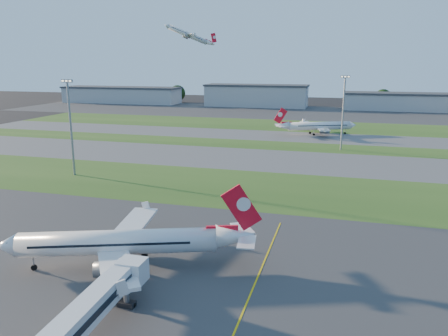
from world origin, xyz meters
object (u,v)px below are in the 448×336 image
(airliner_parked, at_px, (121,243))
(light_mast_centre, at_px, (343,108))
(jet_bridge, at_px, (72,326))
(light_mast_west, at_px, (70,121))
(airliner_taxiing, at_px, (319,126))

(airliner_parked, bearing_deg, light_mast_centre, 53.61)
(light_mast_centre, bearing_deg, airliner_parked, -106.44)
(airliner_parked, relative_size, light_mast_centre, 1.34)
(jet_bridge, relative_size, airliner_parked, 0.78)
(jet_bridge, xyz_separation_m, light_mast_west, (-45.19, 67.24, 10.81))
(airliner_taxiing, xyz_separation_m, light_mast_centre, (9.85, -32.30, 11.12))
(airliner_parked, height_order, light_mast_centre, light_mast_centre)
(jet_bridge, height_order, light_mast_centre, light_mast_centre)
(light_mast_west, height_order, light_mast_centre, same)
(airliner_parked, bearing_deg, light_mast_west, 110.34)
(light_mast_centre, bearing_deg, airliner_taxiing, 106.96)
(jet_bridge, bearing_deg, airliner_parked, 105.12)
(light_mast_west, bearing_deg, light_mast_centre, 38.66)
(airliner_taxiing, relative_size, light_mast_centre, 1.23)
(airliner_taxiing, relative_size, light_mast_west, 1.23)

